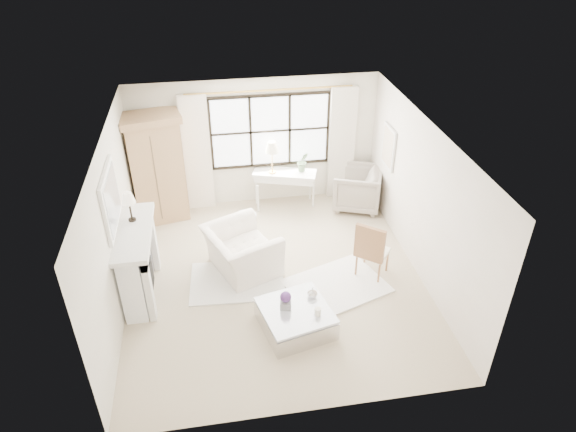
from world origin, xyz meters
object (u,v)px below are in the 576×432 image
object	(u,v)px
armoire	(156,168)
coffee_table	(296,319)
console_table	(285,189)
club_armchair	(242,251)

from	to	relation	value
armoire	coffee_table	distance (m)	4.29
console_table	club_armchair	size ratio (longest dim) A/B	1.11
armoire	console_table	world-z (taller)	armoire
armoire	coffee_table	world-z (taller)	armoire
console_table	coffee_table	xyz separation A→B (m)	(-0.41, -3.65, -0.22)
coffee_table	armoire	bearing A→B (deg)	107.36
console_table	club_armchair	world-z (taller)	club_armchair
coffee_table	club_armchair	bearing A→B (deg)	99.66
armoire	club_armchair	size ratio (longest dim) A/B	1.81
armoire	coffee_table	xyz separation A→B (m)	(2.14, -3.59, -0.96)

